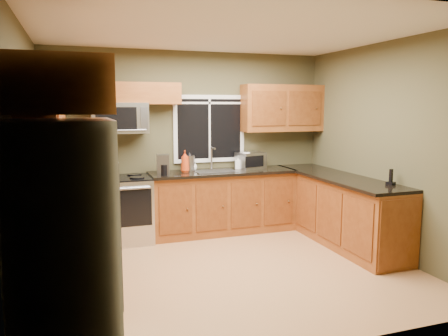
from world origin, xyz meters
TOP-DOWN VIEW (x-y plane):
  - floor at (0.00, 0.00)m, footprint 4.20×4.20m
  - ceiling at (0.00, 0.00)m, footprint 4.20×4.20m
  - back_wall at (0.00, 1.80)m, footprint 4.20×0.00m
  - front_wall at (0.00, -1.80)m, footprint 4.20×0.00m
  - left_wall at (-2.10, 0.00)m, footprint 0.00×3.60m
  - right_wall at (2.10, 0.00)m, footprint 0.00×3.60m
  - window at (0.30, 1.78)m, footprint 1.12×0.03m
  - base_cabinets_left at (-1.80, 0.48)m, footprint 0.60×2.65m
  - countertop_left at (-1.78, 0.48)m, footprint 0.65×2.65m
  - base_cabinets_back at (0.42, 1.50)m, footprint 2.17×0.60m
  - countertop_back at (0.42, 1.48)m, footprint 2.17×0.65m
  - base_cabinets_peninsula at (1.80, 0.54)m, footprint 0.60×2.52m
  - countertop_peninsula at (1.78, 0.55)m, footprint 0.65×2.50m
  - upper_cabinets_left at (-1.94, 0.48)m, footprint 0.33×2.65m
  - upper_cabinets_back_left at (-0.85, 1.64)m, footprint 1.30×0.33m
  - upper_cabinets_back_right at (1.45, 1.64)m, footprint 1.30×0.33m
  - upper_cabinet_over_fridge at (-1.74, -1.30)m, footprint 0.72×0.90m
  - refrigerator at (-1.74, -1.30)m, footprint 0.74×0.90m
  - range at (-1.05, 1.47)m, footprint 0.76×0.69m
  - microwave at (-1.05, 1.61)m, footprint 0.76×0.41m
  - sink at (0.30, 1.49)m, footprint 0.60×0.42m
  - toaster_oven at (0.90, 1.58)m, footprint 0.47×0.41m
  - coffee_maker at (-0.50, 1.40)m, footprint 0.20×0.25m
  - kettle at (-0.05, 1.65)m, footprint 0.16×0.16m
  - paper_towel_roll at (0.80, 1.49)m, footprint 0.14×0.14m
  - soap_bottle_a at (-0.15, 1.53)m, footprint 0.15×0.15m
  - soap_bottle_b at (0.70, 1.58)m, footprint 0.12×0.12m
  - soap_bottle_c at (0.00, 1.66)m, footprint 0.13×0.13m
  - cordless_phone at (1.98, -0.29)m, footprint 0.11×0.11m

SIDE VIEW (x-z plane):
  - floor at x=0.00m, z-range 0.00..0.00m
  - base_cabinets_peninsula at x=1.80m, z-range 0.00..0.90m
  - base_cabinets_left at x=-1.80m, z-range 0.00..0.90m
  - base_cabinets_back at x=0.42m, z-range 0.00..0.90m
  - range at x=-1.05m, z-range 0.00..0.94m
  - refrigerator at x=-1.74m, z-range 0.00..1.80m
  - countertop_left at x=-1.78m, z-range 0.90..0.94m
  - countertop_back at x=0.42m, z-range 0.90..0.94m
  - countertop_peninsula at x=1.78m, z-range 0.90..0.94m
  - sink at x=0.30m, z-range 0.77..1.13m
  - cordless_phone at x=1.98m, z-range 0.90..1.10m
  - soap_bottle_c at x=0.00m, z-range 0.94..1.10m
  - soap_bottle_b at x=0.70m, z-range 0.94..1.15m
  - toaster_oven at x=0.90m, z-range 0.94..1.19m
  - kettle at x=-0.05m, z-range 0.93..1.21m
  - paper_towel_roll at x=0.80m, z-range 0.93..1.21m
  - coffee_maker at x=-0.50m, z-range 0.93..1.21m
  - soap_bottle_a at x=-0.15m, z-range 0.94..1.26m
  - back_wall at x=0.00m, z-range -0.75..3.45m
  - front_wall at x=0.00m, z-range -0.75..3.45m
  - left_wall at x=-2.10m, z-range -0.45..3.15m
  - right_wall at x=2.10m, z-range -0.45..3.15m
  - window at x=0.30m, z-range 1.04..2.06m
  - microwave at x=-1.05m, z-range 1.52..1.94m
  - upper_cabinets_left at x=-1.94m, z-range 1.50..2.22m
  - upper_cabinets_back_right at x=1.45m, z-range 1.50..2.22m
  - upper_cabinet_over_fridge at x=-1.74m, z-range 1.84..2.22m
  - upper_cabinets_back_left at x=-0.85m, z-range 1.92..2.22m
  - ceiling at x=0.00m, z-range 2.70..2.70m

